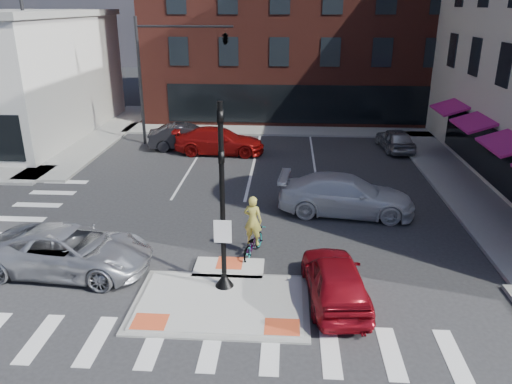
# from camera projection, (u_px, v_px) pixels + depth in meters

# --- Properties ---
(ground) EXTENTS (120.00, 120.00, 0.00)m
(ground) POSITION_uv_depth(u_px,v_px,m) (223.00, 295.00, 15.83)
(ground) COLOR #28282B
(ground) RESTS_ON ground
(refuge_island) EXTENTS (5.40, 4.65, 0.13)m
(refuge_island) POSITION_uv_depth(u_px,v_px,m) (222.00, 298.00, 15.57)
(refuge_island) COLOR gray
(refuge_island) RESTS_ON ground
(sidewalk_e) EXTENTS (3.00, 24.00, 0.15)m
(sidewalk_e) POSITION_uv_depth(u_px,v_px,m) (467.00, 191.00, 24.48)
(sidewalk_e) COLOR gray
(sidewalk_e) RESTS_ON ground
(sidewalk_n) EXTENTS (26.00, 3.00, 0.15)m
(sidewalk_n) POSITION_uv_depth(u_px,v_px,m) (302.00, 131.00, 36.16)
(sidewalk_n) COLOR gray
(sidewalk_n) RESTS_ON ground
(building_n) EXTENTS (24.40, 18.40, 15.50)m
(building_n) POSITION_uv_depth(u_px,v_px,m) (303.00, 15.00, 42.76)
(building_n) COLOR #57221B
(building_n) RESTS_ON ground
(building_far_left) EXTENTS (10.00, 12.00, 10.00)m
(building_far_left) POSITION_uv_depth(u_px,v_px,m) (243.00, 35.00, 62.86)
(building_far_left) COLOR slate
(building_far_left) RESTS_ON ground
(building_far_right) EXTENTS (12.00, 12.00, 12.00)m
(building_far_right) POSITION_uv_depth(u_px,v_px,m) (346.00, 26.00, 63.58)
(building_far_right) COLOR brown
(building_far_right) RESTS_ON ground
(signal_pole) EXTENTS (0.60, 0.60, 5.98)m
(signal_pole) POSITION_uv_depth(u_px,v_px,m) (223.00, 223.00, 15.37)
(signal_pole) COLOR black
(signal_pole) RESTS_ON refuge_island
(mast_arm_signal) EXTENTS (6.10, 2.24, 8.00)m
(mast_arm_signal) POSITION_uv_depth(u_px,v_px,m) (202.00, 47.00, 30.66)
(mast_arm_signal) COLOR black
(mast_arm_signal) RESTS_ON ground
(silver_suv) EXTENTS (5.83, 3.06, 1.57)m
(silver_suv) POSITION_uv_depth(u_px,v_px,m) (70.00, 250.00, 17.03)
(silver_suv) COLOR silver
(silver_suv) RESTS_ON ground
(red_sedan) EXTENTS (2.13, 4.46, 1.47)m
(red_sedan) POSITION_uv_depth(u_px,v_px,m) (335.00, 279.00, 15.36)
(red_sedan) COLOR maroon
(red_sedan) RESTS_ON ground
(white_pickup) EXTENTS (6.08, 2.97, 1.70)m
(white_pickup) POSITION_uv_depth(u_px,v_px,m) (346.00, 195.00, 21.79)
(white_pickup) COLOR white
(white_pickup) RESTS_ON ground
(bg_car_dark) EXTENTS (4.99, 2.43, 1.57)m
(bg_car_dark) POSITION_uv_depth(u_px,v_px,m) (187.00, 137.00, 31.64)
(bg_car_dark) COLOR black
(bg_car_dark) RESTS_ON ground
(bg_car_silver) EXTENTS (2.07, 4.24, 1.39)m
(bg_car_silver) POSITION_uv_depth(u_px,v_px,m) (395.00, 139.00, 31.32)
(bg_car_silver) COLOR #A8ABB0
(bg_car_silver) RESTS_ON ground
(bg_car_red) EXTENTS (5.56, 2.43, 1.59)m
(bg_car_red) POSITION_uv_depth(u_px,v_px,m) (219.00, 141.00, 30.63)
(bg_car_red) COLOR #9A0F0E
(bg_car_red) RESTS_ON ground
(cyclist) EXTENTS (1.12, 1.96, 2.31)m
(cyclist) POSITION_uv_depth(u_px,v_px,m) (253.00, 236.00, 18.13)
(cyclist) COLOR #3F3F44
(cyclist) RESTS_ON ground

